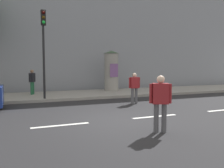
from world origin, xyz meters
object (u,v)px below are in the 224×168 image
Objects in this scene: pedestrian_tallest at (134,86)px; poster_column at (111,70)px; traffic_light at (44,40)px; pedestrian_with_backpack at (32,80)px; pedestrian_in_dark_shirt at (160,99)px.

poster_column is at bearing 81.58° from pedestrian_tallest.
traffic_light is 3.16m from pedestrian_with_backpack.
poster_column is 1.75× the size of pedestrian_in_dark_shirt.
pedestrian_in_dark_shirt is 9.69m from pedestrian_with_backpack.
pedestrian_tallest is at bearing -44.82° from pedestrian_with_backpack.
pedestrian_in_dark_shirt is 1.06× the size of pedestrian_with_backpack.
pedestrian_tallest is (1.65, 4.71, -0.07)m from pedestrian_in_dark_shirt.
pedestrian_with_backpack is at bearing 102.48° from traffic_light.
traffic_light is 2.85× the size of pedestrian_in_dark_shirt.
traffic_light reaches higher than poster_column.
pedestrian_with_backpack is (-0.50, 2.24, -2.16)m from traffic_light.
traffic_light is at bearing -77.52° from pedestrian_with_backpack.
pedestrian_tallest is at bearing -98.42° from poster_column.
traffic_light reaches higher than pedestrian_with_backpack.
pedestrian_tallest is (-0.72, -4.88, -0.69)m from poster_column.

